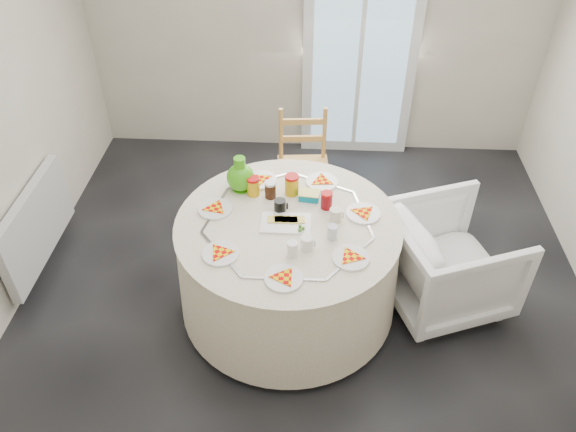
# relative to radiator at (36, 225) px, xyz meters

# --- Properties ---
(floor) EXTENTS (4.00, 4.00, 0.00)m
(floor) POSITION_rel_radiator_xyz_m (1.94, -0.20, -0.38)
(floor) COLOR black
(floor) RESTS_ON ground
(wall_back) EXTENTS (4.00, 0.02, 2.60)m
(wall_back) POSITION_rel_radiator_xyz_m (1.94, 1.80, 0.92)
(wall_back) COLOR #BCB5A3
(wall_back) RESTS_ON floor
(glass_door) EXTENTS (1.00, 0.08, 2.10)m
(glass_door) POSITION_rel_radiator_xyz_m (2.34, 1.75, 0.67)
(glass_door) COLOR silver
(glass_door) RESTS_ON floor
(radiator) EXTENTS (0.07, 1.00, 0.55)m
(radiator) POSITION_rel_radiator_xyz_m (0.00, 0.00, 0.00)
(radiator) COLOR silver
(radiator) RESTS_ON floor
(table) EXTENTS (1.45, 1.45, 0.74)m
(table) POSITION_rel_radiator_xyz_m (1.82, -0.30, -0.01)
(table) COLOR #F6E9CE
(table) RESTS_ON floor
(wooden_chair) EXTENTS (0.43, 0.42, 0.90)m
(wooden_chair) POSITION_rel_radiator_xyz_m (1.89, 0.73, 0.09)
(wooden_chair) COLOR #AE8841
(wooden_chair) RESTS_ON floor
(armchair) EXTENTS (0.94, 0.97, 0.79)m
(armchair) POSITION_rel_radiator_xyz_m (2.90, -0.17, 0.01)
(armchair) COLOR white
(armchair) RESTS_ON floor
(place_settings) EXTENTS (1.47, 1.47, 0.02)m
(place_settings) POSITION_rel_radiator_xyz_m (1.82, -0.30, 0.39)
(place_settings) COLOR silver
(place_settings) RESTS_ON table
(jar_cluster) EXTENTS (0.59, 0.38, 0.16)m
(jar_cluster) POSITION_rel_radiator_xyz_m (1.81, -0.07, 0.44)
(jar_cluster) COLOR #8E6714
(jar_cluster) RESTS_ON table
(butter_tub) EXTENTS (0.14, 0.11, 0.05)m
(butter_tub) POSITION_rel_radiator_xyz_m (1.95, -0.04, 0.41)
(butter_tub) COLOR #01819F
(butter_tub) RESTS_ON table
(green_pitcher) EXTENTS (0.25, 0.25, 0.24)m
(green_pitcher) POSITION_rel_radiator_xyz_m (1.49, 0.04, 0.49)
(green_pitcher) COLOR #3CA612
(green_pitcher) RESTS_ON table
(cheese_platter) EXTENTS (0.31, 0.20, 0.04)m
(cheese_platter) POSITION_rel_radiator_xyz_m (1.81, -0.31, 0.39)
(cheese_platter) COLOR silver
(cheese_platter) RESTS_ON table
(mugs_glasses) EXTENTS (0.61, 0.61, 0.10)m
(mugs_glasses) POSITION_rel_radiator_xyz_m (1.95, -0.30, 0.43)
(mugs_glasses) COLOR #979394
(mugs_glasses) RESTS_ON table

